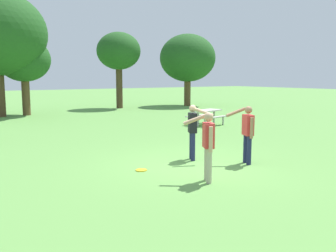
# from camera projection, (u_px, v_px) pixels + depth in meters

# --- Properties ---
(ground_plane) EXTENTS (120.00, 120.00, 0.00)m
(ground_plane) POSITION_uv_depth(u_px,v_px,m) (193.00, 165.00, 10.19)
(ground_plane) COLOR #609947
(person_thrower) EXTENTS (0.58, 0.81, 1.64)m
(person_thrower) POSITION_uv_depth(u_px,v_px,m) (208.00, 142.00, 8.44)
(person_thrower) COLOR #B7AD93
(person_thrower) RESTS_ON ground
(person_catcher) EXTENTS (0.58, 0.81, 1.64)m
(person_catcher) POSITION_uv_depth(u_px,v_px,m) (193.00, 128.00, 10.70)
(person_catcher) COLOR #1E234C
(person_catcher) RESTS_ON ground
(person_bystander) EXTENTS (0.60, 0.79, 1.64)m
(person_bystander) POSITION_uv_depth(u_px,v_px,m) (247.00, 130.00, 10.22)
(person_bystander) COLOR #1E234C
(person_bystander) RESTS_ON ground
(frisbee) EXTENTS (0.30, 0.30, 0.03)m
(frisbee) POSITION_uv_depth(u_px,v_px,m) (141.00, 170.00, 9.58)
(frisbee) COLOR yellow
(frisbee) RESTS_ON ground
(picnic_table_near) EXTENTS (1.98, 1.77, 0.77)m
(picnic_table_near) POSITION_uv_depth(u_px,v_px,m) (206.00, 114.00, 18.49)
(picnic_table_near) COLOR beige
(picnic_table_near) RESTS_ON ground
(tree_broad_center) EXTENTS (3.26, 3.26, 4.89)m
(tree_broad_center) POSITION_uv_depth(u_px,v_px,m) (24.00, 60.00, 22.79)
(tree_broad_center) COLOR brown
(tree_broad_center) RESTS_ON ground
(tree_far_right) EXTENTS (3.36, 3.36, 5.82)m
(tree_far_right) POSITION_uv_depth(u_px,v_px,m) (119.00, 52.00, 27.79)
(tree_far_right) COLOR #4C3823
(tree_far_right) RESTS_ON ground
(tree_slender_mid) EXTENTS (4.63, 4.63, 5.95)m
(tree_slender_mid) POSITION_uv_depth(u_px,v_px,m) (188.00, 58.00, 30.22)
(tree_slender_mid) COLOR brown
(tree_slender_mid) RESTS_ON ground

